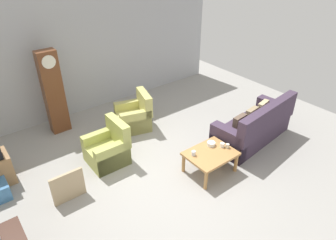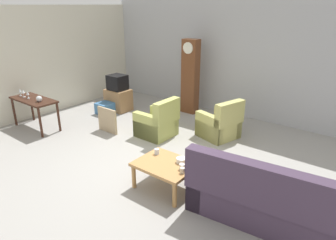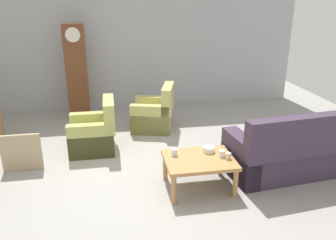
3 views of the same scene
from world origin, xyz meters
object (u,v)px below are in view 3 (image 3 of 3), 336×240
(grandfather_clock, at_px, (77,72))
(bowl_white_stacked, at_px, (209,149))
(armchair_olive_near, at_px, (95,134))
(coffee_table_wood, at_px, (199,163))
(cup_cream_tall, at_px, (228,156))
(armchair_olive_far, at_px, (155,115))
(cup_blue_rimmed, at_px, (174,152))
(couch_floral, at_px, (298,151))
(framed_picture_leaning, at_px, (21,153))
(cup_white_porcelain, at_px, (222,154))

(grandfather_clock, bearing_deg, bowl_white_stacked, -58.11)
(armchair_olive_near, distance_m, coffee_table_wood, 2.14)
(coffee_table_wood, relative_size, cup_cream_tall, 10.92)
(armchair_olive_near, relative_size, coffee_table_wood, 0.96)
(armchair_olive_far, xyz_separation_m, cup_blue_rimmed, (-0.03, -2.22, 0.21))
(couch_floral, distance_m, armchair_olive_far, 2.89)
(coffee_table_wood, bearing_deg, armchair_olive_far, 96.94)
(armchair_olive_far, relative_size, framed_picture_leaning, 1.62)
(grandfather_clock, bearing_deg, armchair_olive_far, -34.06)
(armchair_olive_far, bearing_deg, cup_white_porcelain, -75.47)
(couch_floral, bearing_deg, framed_picture_leaning, 168.89)
(cup_cream_tall, xyz_separation_m, bowl_white_stacked, (-0.21, 0.26, -0.01))
(couch_floral, xyz_separation_m, coffee_table_wood, (-1.60, -0.18, 0.04))
(cup_cream_tall, bearing_deg, coffee_table_wood, 168.37)
(coffee_table_wood, height_order, cup_cream_tall, cup_cream_tall)
(armchair_olive_near, height_order, cup_blue_rimmed, armchair_olive_near)
(couch_floral, height_order, cup_white_porcelain, couch_floral)
(grandfather_clock, distance_m, cup_blue_rimmed, 3.62)
(couch_floral, height_order, armchair_olive_near, couch_floral)
(couch_floral, distance_m, cup_cream_tall, 1.24)
(grandfather_clock, distance_m, cup_cream_tall, 4.17)
(grandfather_clock, distance_m, framed_picture_leaning, 2.63)
(armchair_olive_near, bearing_deg, cup_cream_tall, -41.35)
(cup_cream_tall, bearing_deg, cup_white_porcelain, 128.98)
(coffee_table_wood, bearing_deg, cup_blue_rimmed, 154.37)
(coffee_table_wood, relative_size, framed_picture_leaning, 1.60)
(framed_picture_leaning, bearing_deg, couch_floral, -11.11)
(bowl_white_stacked, bearing_deg, coffee_table_wood, -136.12)
(couch_floral, bearing_deg, cup_white_porcelain, -172.06)
(couch_floral, xyz_separation_m, armchair_olive_far, (-1.89, 2.19, -0.05))
(cup_cream_tall, relative_size, bowl_white_stacked, 0.52)
(armchair_olive_near, xyz_separation_m, coffee_table_wood, (1.46, -1.55, 0.09))
(armchair_olive_far, distance_m, cup_blue_rimmed, 2.23)
(framed_picture_leaning, xyz_separation_m, cup_white_porcelain, (2.89, -0.99, 0.21))
(cup_blue_rimmed, bearing_deg, grandfather_clock, 114.77)
(armchair_olive_near, distance_m, cup_blue_rimmed, 1.82)
(couch_floral, height_order, grandfather_clock, grandfather_clock)
(cup_cream_tall, bearing_deg, framed_picture_leaning, 160.00)
(grandfather_clock, relative_size, framed_picture_leaning, 3.39)
(framed_picture_leaning, bearing_deg, cup_cream_tall, -20.00)
(armchair_olive_near, bearing_deg, framed_picture_leaning, -153.17)
(grandfather_clock, bearing_deg, cup_cream_tall, -57.59)
(framed_picture_leaning, distance_m, bowl_white_stacked, 2.88)
(cup_blue_rimmed, bearing_deg, bowl_white_stacked, 2.74)
(framed_picture_leaning, relative_size, cup_white_porcelain, 6.38)
(cup_white_porcelain, xyz_separation_m, cup_blue_rimmed, (-0.65, 0.15, 0.00))
(cup_blue_rimmed, bearing_deg, cup_cream_tall, -18.24)
(armchair_olive_far, relative_size, grandfather_clock, 0.48)
(framed_picture_leaning, distance_m, cup_blue_rimmed, 2.40)
(coffee_table_wood, xyz_separation_m, cup_white_porcelain, (0.33, 0.00, 0.11))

